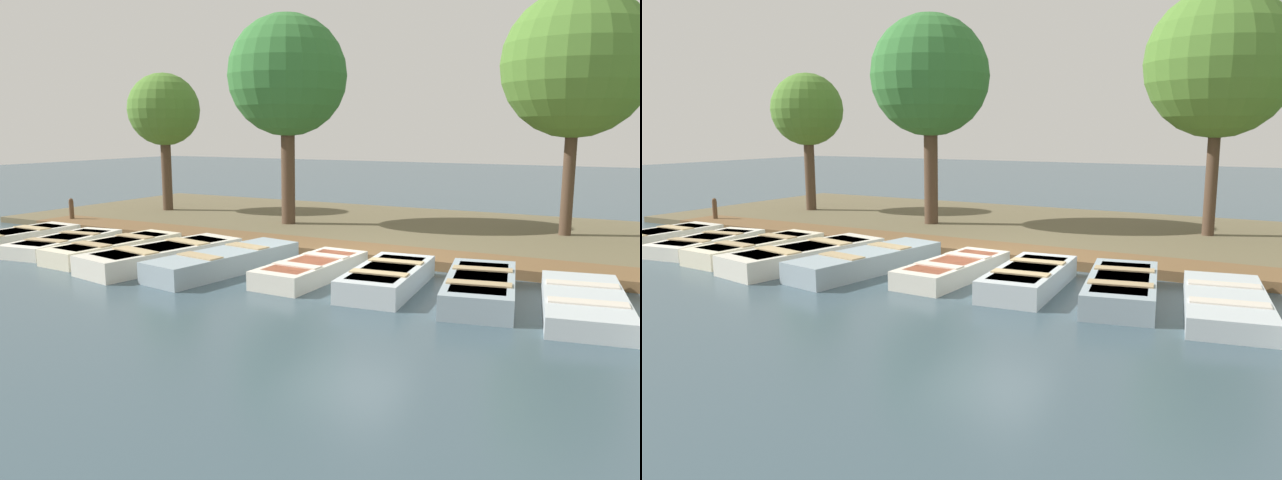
% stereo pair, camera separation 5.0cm
% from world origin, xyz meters
% --- Properties ---
extents(ground_plane, '(80.00, 80.00, 0.00)m').
position_xyz_m(ground_plane, '(0.00, 0.00, 0.00)').
color(ground_plane, '#384C56').
extents(shore_bank, '(8.00, 24.00, 0.17)m').
position_xyz_m(shore_bank, '(-5.00, 0.00, 0.08)').
color(shore_bank, brown).
rests_on(shore_bank, ground_plane).
extents(dock_walkway, '(1.28, 20.41, 0.20)m').
position_xyz_m(dock_walkway, '(-1.51, 0.00, 0.10)').
color(dock_walkway, brown).
rests_on(dock_walkway, ground_plane).
extents(rowboat_0, '(3.27, 1.17, 0.36)m').
position_xyz_m(rowboat_0, '(1.30, -8.33, 0.18)').
color(rowboat_0, beige).
rests_on(rowboat_0, ground_plane).
extents(rowboat_1, '(2.89, 1.44, 0.33)m').
position_xyz_m(rowboat_1, '(1.07, -6.72, 0.16)').
color(rowboat_1, silver).
rests_on(rowboat_1, ground_plane).
extents(rowboat_2, '(3.14, 1.23, 0.38)m').
position_xyz_m(rowboat_2, '(1.06, -5.11, 0.19)').
color(rowboat_2, beige).
rests_on(rowboat_2, ground_plane).
extents(rowboat_3, '(3.54, 1.75, 0.42)m').
position_xyz_m(rowboat_3, '(1.26, -3.53, 0.21)').
color(rowboat_3, beige).
rests_on(rowboat_3, ground_plane).
extents(rowboat_4, '(3.46, 1.53, 0.43)m').
position_xyz_m(rowboat_4, '(1.11, -2.08, 0.21)').
color(rowboat_4, '#8C9EA8').
rests_on(rowboat_4, ground_plane).
extents(rowboat_5, '(2.74, 1.11, 0.37)m').
position_xyz_m(rowboat_5, '(0.81, -0.29, 0.18)').
color(rowboat_5, beige).
rests_on(rowboat_5, ground_plane).
extents(rowboat_6, '(2.73, 1.30, 0.41)m').
position_xyz_m(rowboat_6, '(0.87, 1.26, 0.20)').
color(rowboat_6, '#B2BCC1').
rests_on(rowboat_6, ground_plane).
extents(rowboat_7, '(2.93, 1.59, 0.42)m').
position_xyz_m(rowboat_7, '(0.80, 2.86, 0.21)').
color(rowboat_7, '#8C9EA8').
rests_on(rowboat_7, ground_plane).
extents(rowboat_8, '(3.12, 1.66, 0.33)m').
position_xyz_m(rowboat_8, '(0.80, 4.44, 0.16)').
color(rowboat_8, '#B2BCC1').
rests_on(rowboat_8, ground_plane).
extents(mooring_post_near, '(0.13, 0.13, 0.79)m').
position_xyz_m(mooring_post_near, '(-1.60, -9.60, 0.40)').
color(mooring_post_near, brown).
rests_on(mooring_post_near, ground_plane).
extents(park_tree_far_left, '(2.27, 2.27, 4.51)m').
position_xyz_m(park_tree_far_left, '(-4.66, -8.70, 3.33)').
color(park_tree_far_left, '#4C3828').
rests_on(park_tree_far_left, ground_plane).
extents(park_tree_left, '(3.23, 3.23, 5.79)m').
position_xyz_m(park_tree_left, '(-3.98, -3.70, 4.14)').
color(park_tree_left, '#4C3828').
rests_on(park_tree_left, ground_plane).
extents(park_tree_center, '(3.51, 3.51, 6.05)m').
position_xyz_m(park_tree_center, '(-5.59, 3.35, 4.28)').
color(park_tree_center, '#4C3828').
rests_on(park_tree_center, ground_plane).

